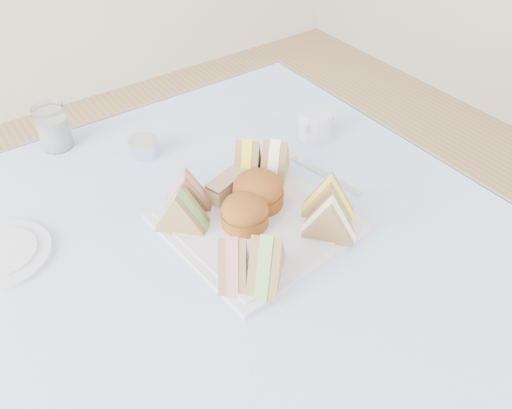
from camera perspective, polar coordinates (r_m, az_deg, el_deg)
table at (r=1.19m, az=-2.90°, el=-16.91°), size 0.90×0.90×0.74m
tablecloth at (r=0.89m, az=-3.70°, el=-4.30°), size 1.02×1.02×0.01m
serving_plate at (r=0.91m, az=0.00°, el=-2.06°), size 0.33×0.33×0.01m
sandwich_fl_a at (r=0.79m, az=-2.70°, el=-5.88°), size 0.09×0.10×0.08m
sandwich_fl_b at (r=0.79m, az=1.20°, el=-5.92°), size 0.11×0.11×0.09m
sandwich_fr_a at (r=0.90m, az=8.33°, el=0.93°), size 0.10×0.10×0.09m
sandwich_fr_b at (r=0.86m, az=8.43°, el=-1.45°), size 0.10×0.10×0.08m
sandwich_bl_a at (r=0.88m, az=-8.56°, el=-0.50°), size 0.10×0.10×0.08m
sandwich_bl_b at (r=0.92m, az=-7.91°, el=1.62°), size 0.10×0.08×0.08m
sandwich_br_a at (r=0.98m, az=2.18°, el=5.23°), size 0.11×0.10×0.09m
sandwich_br_b at (r=0.98m, az=-0.96°, el=5.32°), size 0.10×0.10×0.09m
scone_left at (r=0.88m, az=-1.29°, el=-0.85°), size 0.09×0.09×0.06m
scone_right at (r=0.92m, az=0.23°, el=1.60°), size 0.13×0.13×0.06m
pastry_slice at (r=0.95m, az=-3.32°, el=2.13°), size 0.09×0.06×0.04m
side_plate at (r=0.96m, az=-27.01°, el=-5.15°), size 0.19×0.19×0.01m
water_glass at (r=1.17m, az=-22.20°, el=8.19°), size 0.09×0.09×0.10m
tea_strainer at (r=1.10m, az=-12.69°, el=6.30°), size 0.07×0.07×0.04m
knife at (r=1.04m, az=7.92°, el=3.34°), size 0.05×0.18×0.00m
fork at (r=0.98m, az=3.23°, el=0.88°), size 0.06×0.19×0.00m
creamer_jug at (r=1.14m, az=6.77°, el=9.05°), size 0.09×0.09×0.06m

